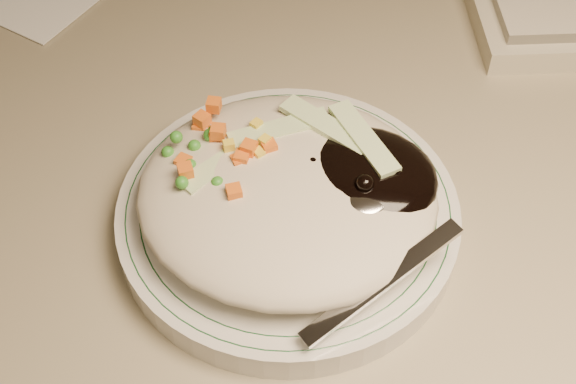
# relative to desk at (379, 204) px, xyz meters

# --- Properties ---
(desk) EXTENTS (1.40, 0.70, 0.74)m
(desk) POSITION_rel_desk_xyz_m (0.00, 0.00, 0.00)
(desk) COLOR gray
(desk) RESTS_ON ground
(plate) EXTENTS (0.23, 0.23, 0.02)m
(plate) POSITION_rel_desk_xyz_m (-0.07, -0.19, 0.21)
(plate) COLOR silver
(plate) RESTS_ON desk
(plate_rim) EXTENTS (0.22, 0.22, 0.00)m
(plate_rim) POSITION_rel_desk_xyz_m (-0.07, -0.19, 0.22)
(plate_rim) COLOR #144723
(plate_rim) RESTS_ON plate
(meal) EXTENTS (0.21, 0.19, 0.05)m
(meal) POSITION_rel_desk_xyz_m (-0.06, -0.19, 0.24)
(meal) COLOR #BEB59A
(meal) RESTS_ON plate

